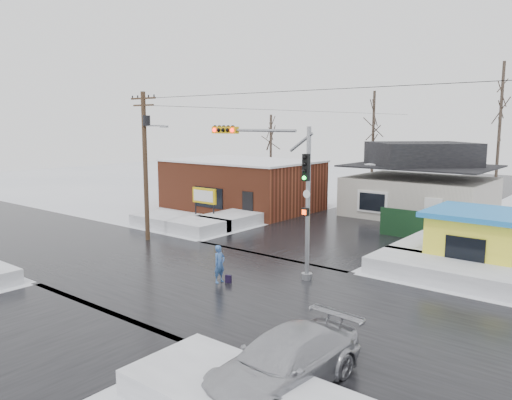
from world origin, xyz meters
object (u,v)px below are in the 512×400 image
Objects in this scene: marquee_sign at (204,197)px; car at (284,362)px; traffic_signal at (280,179)px; kiosk at (477,239)px; utility_pole at (146,157)px; pedestrian at (219,264)px.

marquee_sign is 23.26m from car.
traffic_signal is at bearing 131.41° from car.
car is at bearing -92.68° from kiosk.
traffic_signal is 11.20m from car.
kiosk reaches higher than car.
utility_pole is (-10.36, 0.53, 0.57)m from traffic_signal.
pedestrian reaches higher than car.
pedestrian is at bearing -42.57° from marquee_sign.
kiosk is at bearing 1.55° from marquee_sign.
traffic_signal is 4.81m from pedestrian.
car is at bearing -53.02° from traffic_signal.
marquee_sign is at bearing -178.45° from kiosk.
marquee_sign is 0.55× the size of kiosk.
traffic_signal is at bearing -23.68° from pedestrian.
pedestrian is at bearing 148.01° from car.
marquee_sign reaches higher than car.
pedestrian is (9.10, -3.35, -4.26)m from utility_pole.
utility_pole reaches higher than marquee_sign.
utility_pole is 1.71× the size of car.
marquee_sign reaches higher than pedestrian.
kiosk is 0.87× the size of car.
utility_pole is at bearing 177.05° from traffic_signal.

